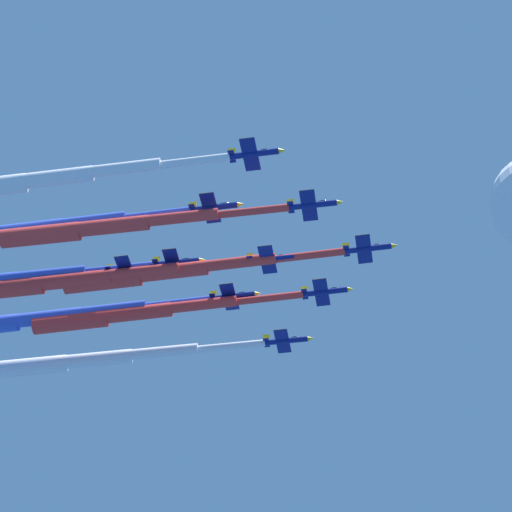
# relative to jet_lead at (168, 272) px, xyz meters

# --- Properties ---
(jet_lead) EXTENTS (63.06, 13.09, 4.08)m
(jet_lead) POSITION_rel_jet_lead_xyz_m (0.00, 0.00, 0.00)
(jet_lead) COLOR navy
(jet_port_inner) EXTENTS (63.43, 13.12, 3.99)m
(jet_port_inner) POSITION_rel_jet_lead_xyz_m (10.70, -9.81, 1.49)
(jet_port_inner) COLOR navy
(jet_starboard_inner) EXTENTS (62.75, 14.24, 4.08)m
(jet_starboard_inner) POSITION_rel_jet_lead_xyz_m (7.08, 13.11, 0.58)
(jet_starboard_inner) COLOR navy
(jet_port_mid) EXTENTS (64.06, 14.05, 4.09)m
(jet_port_mid) POSITION_rel_jet_lead_xyz_m (18.40, 3.14, -0.11)
(jet_port_mid) COLOR navy
(jet_starboard_mid) EXTENTS (65.86, 14.54, 4.11)m
(jet_starboard_mid) POSITION_rel_jet_lead_xyz_m (22.72, -18.75, 0.43)
(jet_starboard_mid) COLOR navy
(jet_port_outer) EXTENTS (60.63, 13.30, 4.13)m
(jet_port_outer) POSITION_rel_jet_lead_xyz_m (13.01, 24.85, 2.56)
(jet_port_outer) COLOR navy
(jet_starboard_outer) EXTENTS (63.80, 13.15, 4.02)m
(jet_starboard_outer) POSITION_rel_jet_lead_xyz_m (28.71, -7.27, 2.90)
(jet_starboard_outer) COLOR navy
(jet_trail_port) EXTENTS (59.80, 12.90, 4.09)m
(jet_trail_port) POSITION_rel_jet_lead_xyz_m (22.94, 14.76, 3.00)
(jet_trail_port) COLOR navy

